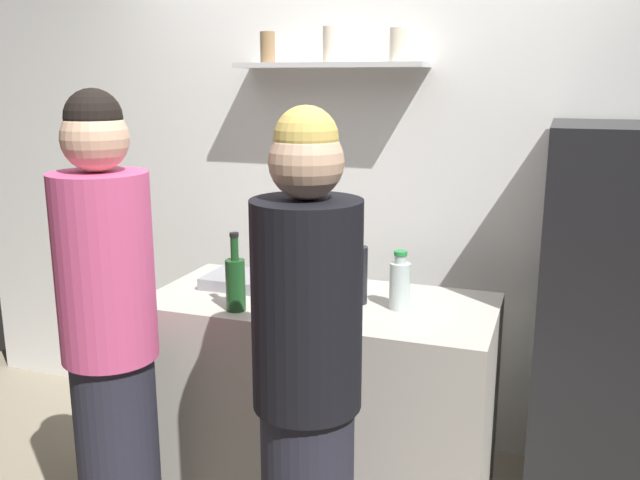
{
  "coord_description": "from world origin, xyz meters",
  "views": [
    {
      "loc": [
        0.89,
        -2.0,
        1.82
      ],
      "look_at": [
        -0.0,
        0.51,
        1.19
      ],
      "focal_mm": 38.31,
      "sensor_mm": 36.0,
      "label": 1
    }
  ],
  "objects_px": {
    "refrigerator": "(617,330)",
    "person_pink_top": "(110,342)",
    "wine_bottle_dark_glass": "(358,273)",
    "person_blonde": "(307,390)",
    "water_bottle_plastic": "(400,284)",
    "wine_bottle_green_glass": "(235,282)",
    "baking_pan": "(245,281)",
    "utensil_holder": "(279,291)"
  },
  "relations": [
    {
      "from": "person_blonde",
      "to": "person_pink_top",
      "type": "bearing_deg",
      "value": -116.42
    },
    {
      "from": "water_bottle_plastic",
      "to": "person_pink_top",
      "type": "relative_size",
      "value": 0.13
    },
    {
      "from": "wine_bottle_green_glass",
      "to": "person_pink_top",
      "type": "bearing_deg",
      "value": -131.5
    },
    {
      "from": "baking_pan",
      "to": "utensil_holder",
      "type": "distance_m",
      "value": 0.31
    },
    {
      "from": "person_blonde",
      "to": "person_pink_top",
      "type": "distance_m",
      "value": 0.79
    },
    {
      "from": "baking_pan",
      "to": "person_pink_top",
      "type": "height_order",
      "value": "person_pink_top"
    },
    {
      "from": "wine_bottle_green_glass",
      "to": "water_bottle_plastic",
      "type": "bearing_deg",
      "value": 21.02
    },
    {
      "from": "water_bottle_plastic",
      "to": "baking_pan",
      "type": "bearing_deg",
      "value": 174.66
    },
    {
      "from": "wine_bottle_dark_glass",
      "to": "wine_bottle_green_glass",
      "type": "height_order",
      "value": "wine_bottle_dark_glass"
    },
    {
      "from": "wine_bottle_dark_glass",
      "to": "water_bottle_plastic",
      "type": "xyz_separation_m",
      "value": [
        0.17,
        -0.01,
        -0.02
      ]
    },
    {
      "from": "refrigerator",
      "to": "person_blonde",
      "type": "relative_size",
      "value": 0.95
    },
    {
      "from": "refrigerator",
      "to": "wine_bottle_green_glass",
      "type": "relative_size",
      "value": 5.32
    },
    {
      "from": "wine_bottle_green_glass",
      "to": "person_blonde",
      "type": "xyz_separation_m",
      "value": [
        0.46,
        -0.44,
        -0.18
      ]
    },
    {
      "from": "refrigerator",
      "to": "baking_pan",
      "type": "xyz_separation_m",
      "value": [
        -1.52,
        -0.28,
        0.14
      ]
    },
    {
      "from": "water_bottle_plastic",
      "to": "refrigerator",
      "type": "bearing_deg",
      "value": 22.77
    },
    {
      "from": "water_bottle_plastic",
      "to": "person_blonde",
      "type": "xyz_separation_m",
      "value": [
        -0.14,
        -0.67,
        -0.17
      ]
    },
    {
      "from": "wine_bottle_green_glass",
      "to": "person_pink_top",
      "type": "distance_m",
      "value": 0.51
    },
    {
      "from": "refrigerator",
      "to": "person_pink_top",
      "type": "xyz_separation_m",
      "value": [
        -1.74,
        -0.94,
        0.07
      ]
    },
    {
      "from": "baking_pan",
      "to": "person_pink_top",
      "type": "distance_m",
      "value": 0.7
    },
    {
      "from": "wine_bottle_dark_glass",
      "to": "wine_bottle_green_glass",
      "type": "xyz_separation_m",
      "value": [
        -0.42,
        -0.24,
        -0.01
      ]
    },
    {
      "from": "refrigerator",
      "to": "person_pink_top",
      "type": "distance_m",
      "value": 1.98
    },
    {
      "from": "wine_bottle_dark_glass",
      "to": "person_blonde",
      "type": "xyz_separation_m",
      "value": [
        0.04,
        -0.68,
        -0.19
      ]
    },
    {
      "from": "wine_bottle_dark_glass",
      "to": "person_pink_top",
      "type": "relative_size",
      "value": 0.18
    },
    {
      "from": "baking_pan",
      "to": "wine_bottle_dark_glass",
      "type": "relative_size",
      "value": 1.05
    },
    {
      "from": "baking_pan",
      "to": "person_blonde",
      "type": "xyz_separation_m",
      "value": [
        0.56,
        -0.73,
        -0.09
      ]
    },
    {
      "from": "refrigerator",
      "to": "person_blonde",
      "type": "distance_m",
      "value": 1.4
    },
    {
      "from": "refrigerator",
      "to": "utensil_holder",
      "type": "relative_size",
      "value": 7.4
    },
    {
      "from": "utensil_holder",
      "to": "person_blonde",
      "type": "bearing_deg",
      "value": -59.22
    },
    {
      "from": "utensil_holder",
      "to": "baking_pan",
      "type": "bearing_deg",
      "value": 141.34
    },
    {
      "from": "refrigerator",
      "to": "baking_pan",
      "type": "relative_size",
      "value": 4.86
    },
    {
      "from": "person_blonde",
      "to": "person_pink_top",
      "type": "xyz_separation_m",
      "value": [
        -0.78,
        0.07,
        0.03
      ]
    },
    {
      "from": "wine_bottle_green_glass",
      "to": "person_pink_top",
      "type": "relative_size",
      "value": 0.17
    },
    {
      "from": "refrigerator",
      "to": "person_pink_top",
      "type": "relative_size",
      "value": 0.92
    },
    {
      "from": "utensil_holder",
      "to": "person_pink_top",
      "type": "distance_m",
      "value": 0.67
    },
    {
      "from": "water_bottle_plastic",
      "to": "person_pink_top",
      "type": "distance_m",
      "value": 1.1
    },
    {
      "from": "wine_bottle_dark_glass",
      "to": "baking_pan",
      "type": "bearing_deg",
      "value": 174.43
    },
    {
      "from": "utensil_holder",
      "to": "person_pink_top",
      "type": "xyz_separation_m",
      "value": [
        -0.46,
        -0.47,
        -0.1
      ]
    },
    {
      "from": "utensil_holder",
      "to": "person_blonde",
      "type": "distance_m",
      "value": 0.64
    },
    {
      "from": "wine_bottle_dark_glass",
      "to": "wine_bottle_green_glass",
      "type": "distance_m",
      "value": 0.49
    },
    {
      "from": "water_bottle_plastic",
      "to": "person_pink_top",
      "type": "height_order",
      "value": "person_pink_top"
    },
    {
      "from": "refrigerator",
      "to": "utensil_holder",
      "type": "distance_m",
      "value": 1.38
    },
    {
      "from": "person_blonde",
      "to": "person_pink_top",
      "type": "height_order",
      "value": "person_pink_top"
    }
  ]
}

